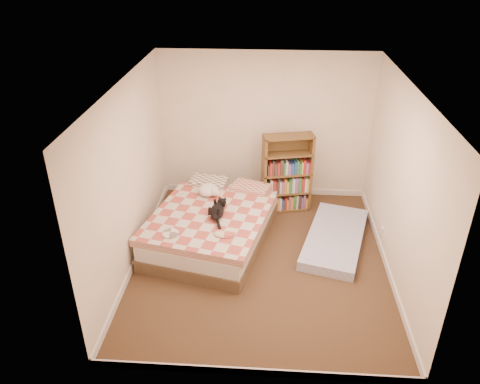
# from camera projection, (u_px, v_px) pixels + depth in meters

# --- Properties ---
(room) EXTENTS (3.51, 4.01, 2.51)m
(room) POSITION_uv_depth(u_px,v_px,m) (262.00, 185.00, 6.05)
(room) COLOR #44341D
(room) RESTS_ON ground
(bed) EXTENTS (1.95, 2.43, 0.57)m
(bed) POSITION_uv_depth(u_px,v_px,m) (213.00, 224.00, 6.97)
(bed) COLOR brown
(bed) RESTS_ON room
(bookshelf) EXTENTS (0.85, 0.43, 1.32)m
(bookshelf) POSITION_uv_depth(u_px,v_px,m) (286.00, 181.00, 7.65)
(bookshelf) COLOR brown
(bookshelf) RESTS_ON room
(floor_mattress) EXTENTS (1.20, 1.86, 0.15)m
(floor_mattress) POSITION_uv_depth(u_px,v_px,m) (335.00, 238.00, 6.96)
(floor_mattress) COLOR #6F7DB9
(floor_mattress) RESTS_ON room
(black_cat) EXTENTS (0.29, 0.73, 0.17)m
(black_cat) POSITION_uv_depth(u_px,v_px,m) (218.00, 210.00, 6.69)
(black_cat) COLOR black
(black_cat) RESTS_ON bed
(white_dog) EXTENTS (0.35, 0.37, 0.16)m
(white_dog) POSITION_uv_depth(u_px,v_px,m) (209.00, 190.00, 7.19)
(white_dog) COLOR white
(white_dog) RESTS_ON bed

